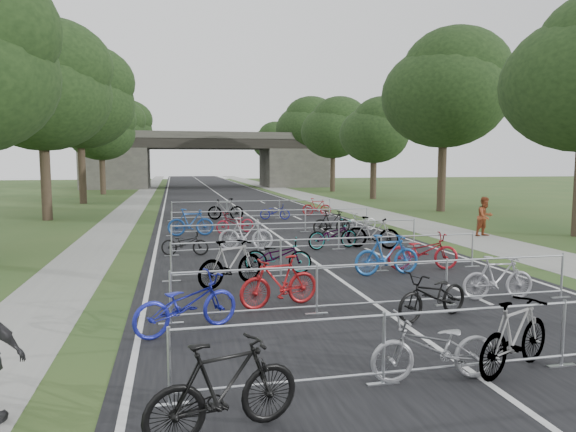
% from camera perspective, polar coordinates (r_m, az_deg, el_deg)
% --- Properties ---
extents(road, '(11.00, 140.00, 0.01)m').
position_cam_1_polar(road, '(53.48, -7.78, 2.44)').
color(road, black).
rests_on(road, ground).
extents(sidewalk_right, '(3.00, 140.00, 0.01)m').
position_cam_1_polar(sidewalk_right, '(54.74, 0.60, 2.58)').
color(sidewalk_right, gray).
rests_on(sidewalk_right, ground).
extents(sidewalk_left, '(2.00, 140.00, 0.01)m').
position_cam_1_polar(sidewalk_left, '(53.38, -15.83, 2.26)').
color(sidewalk_left, gray).
rests_on(sidewalk_left, ground).
extents(lane_markings, '(0.12, 140.00, 0.00)m').
position_cam_1_polar(lane_markings, '(53.48, -7.78, 2.44)').
color(lane_markings, silver).
rests_on(lane_markings, ground).
extents(overpass_bridge, '(31.00, 8.00, 7.05)m').
position_cam_1_polar(overpass_bridge, '(68.34, -8.90, 6.15)').
color(overpass_bridge, '#3F3E38').
rests_on(overpass_bridge, ground).
extents(tree_left_1, '(7.56, 7.56, 11.53)m').
position_cam_1_polar(tree_left_1, '(32.13, -25.57, 12.63)').
color(tree_left_1, '#33261C').
rests_on(tree_left_1, ground).
extents(tree_right_1, '(8.18, 8.18, 12.47)m').
position_cam_1_polar(tree_right_1, '(36.05, 17.19, 13.11)').
color(tree_right_1, '#33261C').
rests_on(tree_right_1, ground).
extents(tree_left_2, '(8.40, 8.40, 12.81)m').
position_cam_1_polar(tree_left_2, '(43.94, -22.07, 11.90)').
color(tree_left_2, '#33261C').
rests_on(tree_left_2, ground).
extents(tree_right_2, '(6.16, 6.16, 9.39)m').
position_cam_1_polar(tree_right_2, '(46.65, 9.70, 9.20)').
color(tree_right_2, '#33261C').
rests_on(tree_right_2, ground).
extents(tree_left_3, '(6.72, 6.72, 10.25)m').
position_cam_1_polar(tree_left_3, '(55.64, -19.97, 8.96)').
color(tree_left_3, '#33261C').
rests_on(tree_left_3, ground).
extents(tree_right_3, '(7.17, 7.17, 10.93)m').
position_cam_1_polar(tree_right_3, '(57.98, 5.15, 9.59)').
color(tree_right_3, '#33261C').
rests_on(tree_right_3, ground).
extents(tree_left_4, '(7.56, 7.56, 11.53)m').
position_cam_1_polar(tree_left_4, '(67.59, -18.70, 9.11)').
color(tree_left_4, '#33261C').
rests_on(tree_left_4, ground).
extents(tree_right_4, '(8.18, 8.18, 12.47)m').
position_cam_1_polar(tree_right_4, '(69.54, 2.10, 9.81)').
color(tree_right_4, '#33261C').
rests_on(tree_right_4, ground).
extents(tree_left_5, '(8.40, 8.40, 12.81)m').
position_cam_1_polar(tree_left_5, '(79.57, -17.80, 9.21)').
color(tree_left_5, '#33261C').
rests_on(tree_left_5, ground).
extents(tree_right_5, '(6.16, 6.16, 9.39)m').
position_cam_1_polar(tree_right_5, '(81.10, -0.08, 7.89)').
color(tree_right_5, '#33261C').
rests_on(tree_right_5, ground).
extents(tree_left_6, '(6.72, 6.72, 10.25)m').
position_cam_1_polar(tree_left_6, '(91.44, -17.10, 7.75)').
color(tree_left_6, '#33261C').
rests_on(tree_left_6, ground).
extents(tree_right_6, '(7.17, 7.17, 10.93)m').
position_cam_1_polar(tree_right_6, '(92.87, -1.70, 8.25)').
color(tree_right_6, '#33261C').
rests_on(tree_right_6, ground).
extents(barrier_row_1, '(9.70, 0.08, 1.10)m').
position_cam_1_polar(barrier_row_1, '(8.59, 20.27, -12.90)').
color(barrier_row_1, '#ADB0B5').
rests_on(barrier_row_1, ground).
extents(barrier_row_2, '(9.70, 0.08, 1.10)m').
position_cam_1_polar(barrier_row_2, '(11.65, 10.56, -7.65)').
color(barrier_row_2, '#ADB0B5').
rests_on(barrier_row_2, ground).
extents(barrier_row_3, '(9.70, 0.08, 1.10)m').
position_cam_1_polar(barrier_row_3, '(15.13, 4.88, -4.41)').
color(barrier_row_3, '#ADB0B5').
rests_on(barrier_row_3, ground).
extents(barrier_row_4, '(9.70, 0.08, 1.10)m').
position_cam_1_polar(barrier_row_4, '(18.94, 1.25, -2.28)').
color(barrier_row_4, '#ADB0B5').
rests_on(barrier_row_4, ground).
extents(barrier_row_5, '(9.70, 0.08, 1.10)m').
position_cam_1_polar(barrier_row_5, '(23.78, -1.64, -0.59)').
color(barrier_row_5, '#ADB0B5').
rests_on(barrier_row_5, ground).
extents(barrier_row_6, '(9.70, 0.08, 1.10)m').
position_cam_1_polar(barrier_row_6, '(29.66, -3.85, 0.71)').
color(barrier_row_6, '#ADB0B5').
rests_on(barrier_row_6, ground).
extents(bike_4, '(2.05, 1.12, 1.19)m').
position_cam_1_polar(bike_4, '(6.48, -7.13, -18.49)').
color(bike_4, black).
rests_on(bike_4, ground).
extents(bike_5, '(2.00, 0.82, 1.03)m').
position_cam_1_polar(bike_5, '(8.17, 15.99, -13.96)').
color(bike_5, gray).
rests_on(bike_5, ground).
extents(bike_6, '(1.99, 1.31, 1.16)m').
position_cam_1_polar(bike_6, '(8.91, 23.90, -12.11)').
color(bike_6, '#ADB0B5').
rests_on(bike_6, ground).
extents(bike_8, '(2.27, 1.57, 1.13)m').
position_cam_1_polar(bike_8, '(10.17, -11.22, -9.56)').
color(bike_8, '#1B2097').
rests_on(bike_8, ground).
extents(bike_9, '(2.01, 1.02, 1.16)m').
position_cam_1_polar(bike_9, '(11.65, -0.97, -7.36)').
color(bike_9, maroon).
rests_on(bike_9, ground).
extents(bike_10, '(2.07, 1.30, 1.03)m').
position_cam_1_polar(bike_10, '(11.22, 15.87, -8.48)').
color(bike_10, black).
rests_on(bike_10, ground).
extents(bike_11, '(1.81, 0.66, 1.06)m').
position_cam_1_polar(bike_11, '(13.23, 22.30, -6.42)').
color(bike_11, '#9B9BA2').
rests_on(bike_11, ground).
extents(bike_12, '(2.08, 1.52, 1.24)m').
position_cam_1_polar(bike_12, '(13.66, -6.36, -5.24)').
color(bike_12, '#ADB0B5').
rests_on(bike_12, ground).
extents(bike_13, '(2.10, 1.21, 1.05)m').
position_cam_1_polar(bike_13, '(15.16, -1.14, -4.45)').
color(bike_13, '#ADB0B5').
rests_on(bike_13, ground).
extents(bike_14, '(2.01, 0.63, 1.20)m').
position_cam_1_polar(bike_14, '(15.13, 10.93, -4.29)').
color(bike_14, '#1C529E').
rests_on(bike_14, ground).
extents(bike_15, '(2.27, 1.13, 1.14)m').
position_cam_1_polar(bike_15, '(16.15, 14.74, -3.84)').
color(bike_15, maroon).
rests_on(bike_15, ground).
extents(bike_16, '(1.74, 0.89, 0.87)m').
position_cam_1_polar(bike_16, '(18.38, -11.38, -3.00)').
color(bike_16, black).
rests_on(bike_16, ground).
extents(bike_17, '(2.09, 1.03, 1.21)m').
position_cam_1_polar(bike_17, '(19.13, -4.72, -2.04)').
color(bike_17, '#B8B8C1').
rests_on(bike_17, ground).
extents(bike_18, '(2.17, 1.12, 1.09)m').
position_cam_1_polar(bike_18, '(19.44, 5.01, -2.09)').
color(bike_18, '#ADB0B5').
rests_on(bike_18, ground).
extents(bike_19, '(2.01, 1.56, 1.21)m').
position_cam_1_polar(bike_19, '(19.71, 9.40, -1.86)').
color(bike_19, '#ADB0B5').
rests_on(bike_19, ground).
extents(bike_20, '(2.02, 0.57, 1.21)m').
position_cam_1_polar(bike_20, '(23.16, -10.76, -0.72)').
color(bike_20, navy).
rests_on(bike_20, ground).
extents(bike_21, '(1.97, 1.17, 0.98)m').
position_cam_1_polar(bike_21, '(23.77, -5.88, -0.76)').
color(bike_21, maroon).
rests_on(bike_21, ground).
extents(bike_22, '(1.87, 0.70, 1.10)m').
position_cam_1_polar(bike_22, '(23.39, 4.89, -0.71)').
color(bike_22, black).
rests_on(bike_22, ground).
extents(bike_23, '(1.77, 1.02, 0.88)m').
position_cam_1_polar(bike_23, '(24.84, 8.20, -0.61)').
color(bike_23, '#A6A8AE').
rests_on(bike_23, ground).
extents(bike_25, '(2.08, 0.80, 1.22)m').
position_cam_1_polar(bike_25, '(29.34, -6.94, 0.74)').
color(bike_25, '#ADB0B5').
rests_on(bike_25, ground).
extents(bike_26, '(1.81, 0.99, 0.90)m').
position_cam_1_polar(bike_26, '(29.31, -1.46, 0.47)').
color(bike_26, navy).
rests_on(bike_26, ground).
extents(bike_27, '(1.84, 0.97, 1.07)m').
position_cam_1_polar(bike_27, '(31.46, 3.22, 0.99)').
color(bike_27, maroon).
rests_on(bike_27, ground).
extents(pedestrian_b, '(0.98, 0.85, 1.74)m').
position_cam_1_polar(pedestrian_b, '(24.28, 21.04, -0.08)').
color(pedestrian_b, brown).
rests_on(pedestrian_b, ground).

